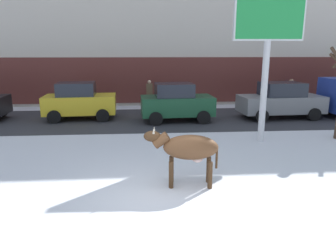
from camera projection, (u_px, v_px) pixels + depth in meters
name	position (u px, v px, depth m)	size (l,w,h in m)	color
ground_plane	(159.00, 200.00, 7.28)	(120.00, 120.00, 0.00)	white
road_strip	(151.00, 119.00, 15.89)	(60.00, 5.60, 0.01)	#333338
building_facade	(148.00, 4.00, 21.29)	(44.00, 6.10, 13.00)	beige
cow_brown	(188.00, 148.00, 7.90)	(1.92, 0.74, 1.54)	brown
billboard	(269.00, 24.00, 11.05)	(2.53, 0.31, 5.56)	silver
car_yellow_hatchback	(80.00, 101.00, 15.73)	(3.60, 2.09, 1.86)	gold
car_darkgreen_hatchback	(176.00, 102.00, 15.34)	(3.60, 2.09, 1.86)	#194C2D
car_grey_sedan	(281.00, 101.00, 16.01)	(4.30, 2.18, 1.84)	slate
pedestrian_near_billboard	(149.00, 95.00, 18.36)	(0.36, 0.24, 1.73)	#282833
pedestrian_by_cars	(290.00, 93.00, 18.97)	(0.36, 0.24, 1.73)	#282833
pedestrian_far_left	(291.00, 93.00, 18.98)	(0.36, 0.24, 1.73)	#282833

